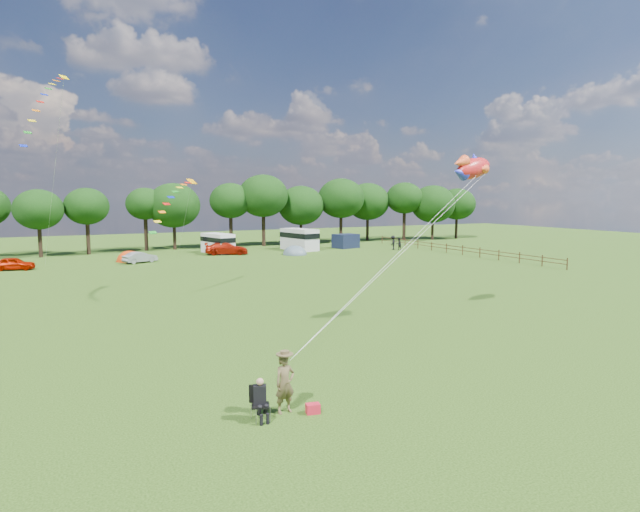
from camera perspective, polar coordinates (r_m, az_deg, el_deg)
name	(u,v)px	position (r m, az deg, el deg)	size (l,w,h in m)	color
ground_plane	(406,371)	(22.88, 9.16, -12.05)	(180.00, 180.00, 0.00)	black
tree_line	(201,202)	(74.79, -12.56, 5.61)	(102.98, 10.98, 10.27)	black
fence	(454,248)	(68.97, 14.14, 0.81)	(0.12, 33.12, 1.20)	#472D19
car_a	(14,264)	(60.11, -29.87, -0.71)	(1.52, 3.85, 1.28)	#A91400
car_b	(140,257)	(61.03, -18.64, -0.14)	(1.27, 3.40, 1.20)	gray
car_c	(226,248)	(66.98, -9.95, 0.80)	(2.13, 5.06, 1.52)	#9C1605
campervan_c	(218,243)	(68.88, -10.84, 1.42)	(3.38, 5.47, 2.50)	silver
campervan_d	(299,239)	(71.63, -2.21, 1.86)	(3.59, 6.17, 2.84)	#BDBDC0
tent_orange	(130,261)	(62.99, -19.62, -0.51)	(2.95, 3.23, 2.30)	red
tent_greyblue	(295,254)	(66.09, -2.70, 0.17)	(2.99, 3.28, 2.23)	#4C5F69
awning_navy	(346,241)	(74.50, 2.76, 1.61)	(3.09, 2.51, 1.93)	black
kite_flyer	(285,384)	(18.33, -3.76, -13.45)	(0.72, 0.48, 1.99)	brown
camp_chair	(260,395)	(17.91, -6.46, -14.48)	(0.72, 0.74, 1.41)	#99999E
kite_bag	(313,409)	(18.53, -0.76, -15.96)	(0.46, 0.31, 0.33)	red
fish_kite	(471,168)	(32.20, 15.79, 9.01)	(3.47, 1.76, 1.82)	red
streamer_kite_a	(48,97)	(43.12, -27.05, 14.90)	(3.31, 5.50, 5.74)	#FFDC00
streamer_kite_b	(177,196)	(40.12, -15.05, 6.22)	(4.38, 4.73, 3.83)	#F09A04
walker_a	(399,244)	(72.30, 8.40, 1.27)	(0.79, 0.49, 1.62)	black
walker_b	(393,243)	(72.60, 7.78, 1.43)	(1.25, 0.58, 1.93)	black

